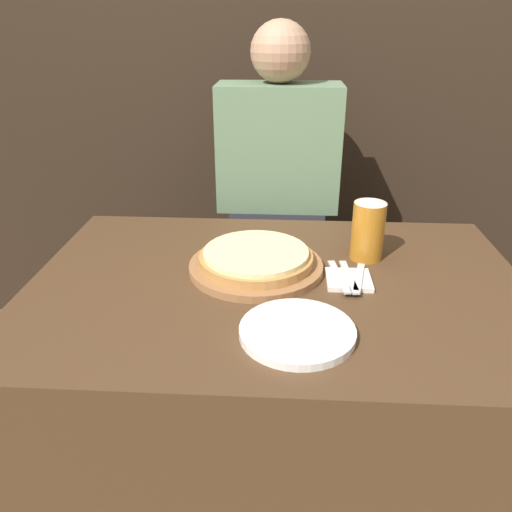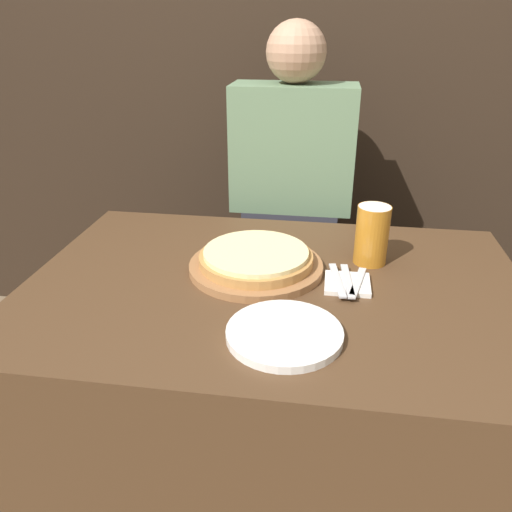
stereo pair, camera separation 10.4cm
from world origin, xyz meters
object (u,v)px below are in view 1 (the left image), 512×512
object	(u,v)px
pizza_on_board	(256,261)
spoon	(359,277)
fork	(339,276)
dinner_knife	(349,277)
diner_person	(277,221)
beer_glass	(368,229)
dinner_plate	(297,332)

from	to	relation	value
pizza_on_board	spoon	bearing A→B (deg)	-11.37
fork	dinner_knife	distance (m)	0.02
dinner_knife	fork	bearing A→B (deg)	180.00
diner_person	dinner_knife	bearing A→B (deg)	-72.82
beer_glass	dinner_knife	size ratio (longest dim) A/B	0.92
dinner_plate	beer_glass	bearing A→B (deg)	63.37
dinner_plate	pizza_on_board	bearing A→B (deg)	109.37
spoon	diner_person	bearing A→B (deg)	109.29
dinner_plate	spoon	bearing A→B (deg)	56.86
beer_glass	diner_person	xyz separation A→B (m)	(-0.25, 0.47, -0.17)
beer_glass	fork	size ratio (longest dim) A/B	0.92
pizza_on_board	spoon	size ratio (longest dim) A/B	2.38
pizza_on_board	dinner_plate	world-z (taller)	pizza_on_board
beer_glass	fork	xyz separation A→B (m)	(-0.09, -0.14, -0.07)
dinner_knife	spoon	world-z (taller)	same
fork	dinner_knife	bearing A→B (deg)	0.00
pizza_on_board	fork	distance (m)	0.22
dinner_knife	beer_glass	bearing A→B (deg)	67.11
beer_glass	spoon	bearing A→B (deg)	-103.91
dinner_plate	diner_person	xyz separation A→B (m)	(-0.06, 0.85, -0.09)
fork	pizza_on_board	bearing A→B (deg)	166.01
dinner_knife	diner_person	world-z (taller)	diner_person
dinner_knife	diner_person	xyz separation A→B (m)	(-0.19, 0.61, -0.10)
spoon	diner_person	size ratio (longest dim) A/B	0.11
beer_glass	dinner_plate	bearing A→B (deg)	-116.63
pizza_on_board	dinner_knife	xyz separation A→B (m)	(0.23, -0.05, -0.01)
fork	diner_person	xyz separation A→B (m)	(-0.16, 0.61, -0.10)
beer_glass	pizza_on_board	bearing A→B (deg)	-162.85
dinner_knife	pizza_on_board	bearing A→B (deg)	167.45
pizza_on_board	spoon	distance (m)	0.26
dinner_plate	dinner_knife	distance (m)	0.27
beer_glass	fork	distance (m)	0.18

